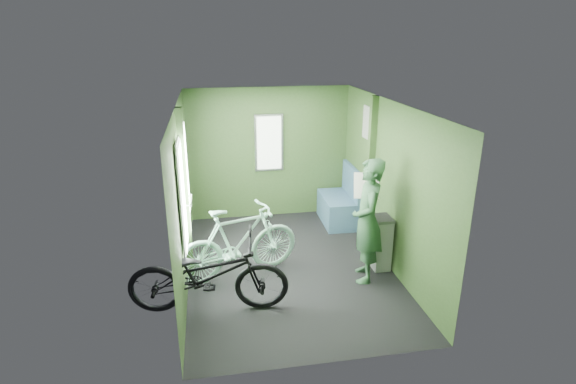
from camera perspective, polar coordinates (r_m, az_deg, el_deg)
name	(u,v)px	position (r m, az deg, el deg)	size (l,w,h in m)	color
room	(286,170)	(5.94, -0.25, 2.84)	(4.00, 4.02, 2.31)	black
bicycle_black	(210,311)	(5.63, -9.82, -14.67)	(0.65, 1.87, 0.98)	black
bicycle_mint	(239,277)	(6.26, -6.22, -10.70)	(0.49, 1.75, 1.05)	#98D8BE
passenger	(368,221)	(5.94, 10.06, -3.61)	(0.52, 0.76, 1.67)	#305839
waste_box	(381,242)	(6.43, 11.70, -6.30)	(0.23, 0.32, 0.77)	gray
bench_seat	(339,206)	(7.87, 6.51, -1.80)	(0.55, 0.96, 1.00)	#2A4258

